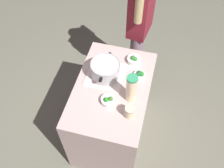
# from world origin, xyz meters

# --- Properties ---
(ground_plane) EXTENTS (8.00, 8.00, 0.00)m
(ground_plane) POSITION_xyz_m (0.00, 0.00, 0.00)
(ground_plane) COLOR #676757
(counter_slab) EXTENTS (1.03, 0.68, 0.91)m
(counter_slab) POSITION_xyz_m (0.00, 0.00, 0.45)
(counter_slab) COLOR #B79C96
(counter_slab) RESTS_ON ground_plane
(dish_cloth) EXTENTS (0.36, 0.35, 0.01)m
(dish_cloth) POSITION_xyz_m (0.12, 0.09, 0.91)
(dish_cloth) COLOR beige
(dish_cloth) RESTS_ON counter_slab
(cooking_pot) EXTENTS (0.34, 0.28, 0.16)m
(cooking_pot) POSITION_xyz_m (0.12, 0.09, 1.00)
(cooking_pot) COLOR #B7B7BC
(cooking_pot) RESTS_ON dish_cloth
(lemonade_pitcher) EXTENTS (0.09, 0.09, 0.30)m
(lemonade_pitcher) POSITION_xyz_m (-0.07, -0.19, 1.06)
(lemonade_pitcher) COLOR beige
(lemonade_pitcher) RESTS_ON counter_slab
(mason_jar) EXTENTS (0.09, 0.09, 0.12)m
(mason_jar) POSITION_xyz_m (-0.25, -0.22, 0.97)
(mason_jar) COLOR beige
(mason_jar) RESTS_ON counter_slab
(broccoli_bowl_front) EXTENTS (0.13, 0.13, 0.07)m
(broccoli_bowl_front) POSITION_xyz_m (-0.16, -0.01, 0.94)
(broccoli_bowl_front) COLOR silver
(broccoli_bowl_front) RESTS_ON counter_slab
(broccoli_bowl_center) EXTENTS (0.13, 0.13, 0.09)m
(broccoli_bowl_center) POSITION_xyz_m (0.35, -0.13, 0.94)
(broccoli_bowl_center) COLOR silver
(broccoli_bowl_center) RESTS_ON counter_slab
(broccoli_bowl_back) EXTENTS (0.11, 0.11, 0.08)m
(broccoli_bowl_back) POSITION_xyz_m (0.18, -0.22, 0.94)
(broccoli_bowl_back) COLOR silver
(broccoli_bowl_back) RESTS_ON counter_slab
(person_cook) EXTENTS (0.50, 0.24, 1.67)m
(person_cook) POSITION_xyz_m (0.85, -0.09, 0.93)
(person_cook) COLOR slate
(person_cook) RESTS_ON ground_plane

